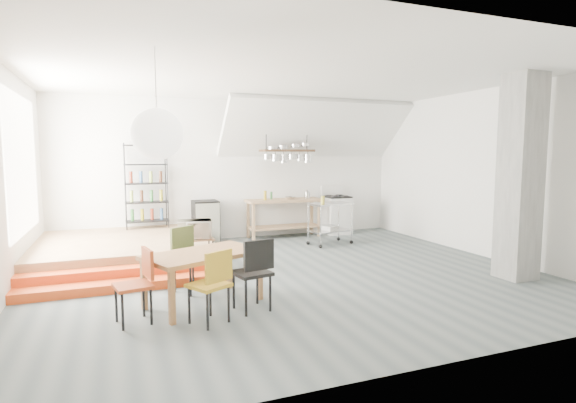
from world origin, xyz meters
name	(u,v)px	position (x,y,z in m)	size (l,w,h in m)	color
floor	(289,274)	(0.00, 0.00, 0.00)	(8.00, 8.00, 0.00)	#4C5658
wall_back	(235,170)	(0.00, 3.50, 1.60)	(8.00, 0.04, 3.20)	silver
wall_left	(0,183)	(-4.00, 0.00, 1.60)	(0.04, 7.00, 3.20)	silver
wall_right	(482,173)	(4.00, 0.00, 1.60)	(0.04, 7.00, 3.20)	silver
ceiling	(289,75)	(0.00, 0.00, 3.20)	(8.00, 7.00, 0.02)	white
slope_ceiling	(316,129)	(1.80, 2.90, 2.55)	(4.40, 1.80, 0.15)	white
window_pane	(23,165)	(-3.98, 1.50, 1.80)	(0.02, 2.50, 2.20)	white
platform	(124,250)	(-2.50, 2.00, 0.20)	(3.00, 3.00, 0.40)	#8F6947
step_lower	(127,285)	(-2.50, 0.05, 0.07)	(3.00, 0.35, 0.13)	#DC4A19
step_upper	(127,275)	(-2.50, 0.40, 0.13)	(3.00, 0.35, 0.27)	#DC4A19
concrete_column	(520,178)	(3.30, -1.50, 1.60)	(0.50, 0.50, 3.20)	slate
kitchen_counter	(284,211)	(1.10, 3.15, 0.63)	(1.80, 0.60, 0.91)	#8F6947
stove	(336,214)	(2.50, 3.16, 0.48)	(0.60, 0.60, 1.18)	white
pot_rack	(288,154)	(1.13, 2.92, 1.98)	(1.20, 0.50, 1.43)	#3C2618
wire_shelving	(146,185)	(-2.00, 3.20, 1.33)	(0.88, 0.38, 1.80)	black
microwave_shelf	(195,239)	(-1.40, 0.75, 0.55)	(0.60, 0.40, 0.16)	#8F6947
paper_lantern	(157,134)	(-2.13, -1.22, 2.20)	(0.60, 0.60, 0.60)	white
dining_table	(203,258)	(-1.57, -0.99, 0.62)	(1.67, 1.33, 0.70)	brown
chair_mustard	(213,280)	(-1.61, -1.73, 0.53)	(0.55, 0.55, 0.88)	#BB8F20
chair_black	(255,268)	(-1.03, -1.50, 0.56)	(0.50, 0.50, 0.93)	black
chair_olive	(188,253)	(-1.67, -0.31, 0.55)	(0.58, 0.58, 0.92)	#4B592A
chair_red	(139,279)	(-2.39, -1.35, 0.52)	(0.47, 0.47, 0.87)	#A93D18
rolling_cart	(330,218)	(1.73, 1.97, 0.59)	(1.01, 0.69, 0.91)	silver
mini_fridge	(206,221)	(-0.75, 3.20, 0.47)	(0.55, 0.55, 0.94)	black
microwave	(195,229)	(-1.40, 0.75, 0.72)	(0.55, 0.37, 0.30)	beige
bowl	(290,198)	(1.25, 3.10, 0.94)	(0.23, 0.23, 0.06)	silver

